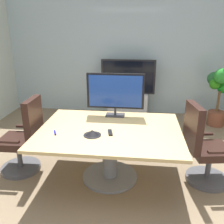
% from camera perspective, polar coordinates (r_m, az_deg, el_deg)
% --- Properties ---
extents(ground_plane, '(6.97, 6.97, 0.00)m').
position_cam_1_polar(ground_plane, '(3.46, -0.97, -15.90)').
color(ground_plane, '#7A664C').
extents(wall_back_glass_partition, '(5.52, 0.10, 2.82)m').
position_cam_1_polar(wall_back_glass_partition, '(5.83, 2.90, 13.56)').
color(wall_back_glass_partition, '#9EB2B7').
rests_on(wall_back_glass_partition, ground).
extents(conference_table, '(1.84, 1.40, 0.73)m').
position_cam_1_polar(conference_table, '(3.27, -0.51, -6.72)').
color(conference_table, tan).
rests_on(conference_table, ground).
extents(office_chair_left, '(0.60, 0.58, 1.09)m').
position_cam_1_polar(office_chair_left, '(3.69, -19.77, -6.51)').
color(office_chair_left, '#4C4C51').
rests_on(office_chair_left, ground).
extents(office_chair_right, '(0.63, 0.61, 1.09)m').
position_cam_1_polar(office_chair_right, '(3.45, 20.49, -8.46)').
color(office_chair_right, '#4C4C51').
rests_on(office_chair_right, ground).
extents(tv_monitor, '(0.84, 0.18, 0.64)m').
position_cam_1_polar(tv_monitor, '(3.58, 0.79, 4.61)').
color(tv_monitor, '#333338').
rests_on(tv_monitor, conference_table).
extents(wall_display_unit, '(1.20, 0.36, 1.31)m').
position_cam_1_polar(wall_display_unit, '(5.65, 3.68, 3.37)').
color(wall_display_unit, '#B7BABC').
rests_on(wall_display_unit, ground).
extents(potted_plant, '(0.44, 0.61, 1.29)m').
position_cam_1_polar(potted_plant, '(5.47, 23.62, 4.51)').
color(potted_plant, brown).
rests_on(potted_plant, ground).
extents(conference_phone, '(0.22, 0.22, 0.07)m').
position_cam_1_polar(conference_phone, '(3.03, -4.61, -4.89)').
color(conference_phone, black).
rests_on(conference_phone, conference_table).
extents(remote_control, '(0.08, 0.18, 0.02)m').
position_cam_1_polar(remote_control, '(3.08, -0.43, -4.78)').
color(remote_control, black).
rests_on(remote_control, conference_table).
extents(whiteboard_marker, '(0.07, 0.13, 0.02)m').
position_cam_1_polar(whiteboard_marker, '(3.16, -13.10, -4.68)').
color(whiteboard_marker, '#1919A5').
rests_on(whiteboard_marker, conference_table).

